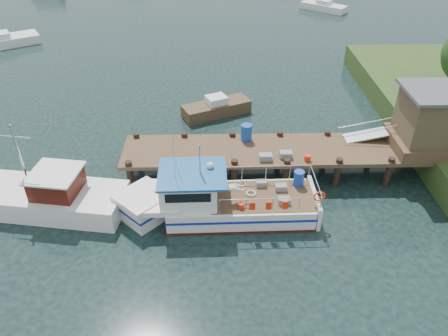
{
  "coord_description": "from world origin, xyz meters",
  "views": [
    {
      "loc": [
        -1.39,
        -18.4,
        12.98
      ],
      "look_at": [
        -1.0,
        -1.5,
        1.3
      ],
      "focal_mm": 35.0,
      "sensor_mm": 36.0,
      "label": 1
    }
  ],
  "objects_px": {
    "moored_rowboat": "(216,108)",
    "moored_a": "(0,41)",
    "moored_b": "(324,7)",
    "work_boat": "(42,196)",
    "dock": "(376,133)",
    "lobster_boat": "(215,201)"
  },
  "relations": [
    {
      "from": "moored_rowboat",
      "to": "moored_b",
      "type": "distance_m",
      "value": 27.03
    },
    {
      "from": "lobster_boat",
      "to": "work_boat",
      "type": "bearing_deg",
      "value": 174.12
    },
    {
      "from": "work_boat",
      "to": "moored_b",
      "type": "bearing_deg",
      "value": 68.17
    },
    {
      "from": "moored_b",
      "to": "lobster_boat",
      "type": "bearing_deg",
      "value": -105.73
    },
    {
      "from": "lobster_boat",
      "to": "moored_b",
      "type": "relative_size",
      "value": 1.87
    },
    {
      "from": "moored_b",
      "to": "dock",
      "type": "bearing_deg",
      "value": -93.86
    },
    {
      "from": "moored_a",
      "to": "moored_b",
      "type": "xyz_separation_m",
      "value": [
        30.78,
        11.0,
        -0.03
      ]
    },
    {
      "from": "lobster_boat",
      "to": "moored_a",
      "type": "bearing_deg",
      "value": 128.16
    },
    {
      "from": "work_boat",
      "to": "moored_a",
      "type": "relative_size",
      "value": 1.25
    },
    {
      "from": "work_boat",
      "to": "moored_a",
      "type": "bearing_deg",
      "value": 124.95
    },
    {
      "from": "moored_rowboat",
      "to": "work_boat",
      "type": "bearing_deg",
      "value": -126.11
    },
    {
      "from": "dock",
      "to": "moored_rowboat",
      "type": "bearing_deg",
      "value": 140.63
    },
    {
      "from": "work_boat",
      "to": "moored_b",
      "type": "height_order",
      "value": "work_boat"
    },
    {
      "from": "moored_rowboat",
      "to": "dock",
      "type": "bearing_deg",
      "value": -34.01
    },
    {
      "from": "moored_rowboat",
      "to": "moored_b",
      "type": "height_order",
      "value": "moored_rowboat"
    },
    {
      "from": "dock",
      "to": "moored_a",
      "type": "distance_m",
      "value": 33.15
    },
    {
      "from": "dock",
      "to": "work_boat",
      "type": "distance_m",
      "value": 16.13
    },
    {
      "from": "lobster_boat",
      "to": "moored_rowboat",
      "type": "relative_size",
      "value": 2.07
    },
    {
      "from": "dock",
      "to": "moored_rowboat",
      "type": "height_order",
      "value": "dock"
    },
    {
      "from": "moored_rowboat",
      "to": "moored_b",
      "type": "bearing_deg",
      "value": 69.13
    },
    {
      "from": "moored_rowboat",
      "to": "moored_a",
      "type": "height_order",
      "value": "moored_rowboat"
    },
    {
      "from": "moored_a",
      "to": "moored_b",
      "type": "bearing_deg",
      "value": 9.05
    }
  ]
}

